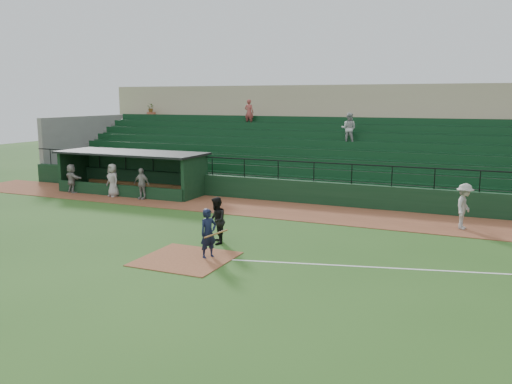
% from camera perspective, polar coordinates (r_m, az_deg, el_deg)
% --- Properties ---
extents(ground, '(90.00, 90.00, 0.00)m').
position_cam_1_polar(ground, '(19.63, -5.94, -6.34)').
color(ground, '#274E19').
rests_on(ground, ground).
extents(warning_track, '(40.00, 4.00, 0.03)m').
position_cam_1_polar(warning_track, '(26.66, 2.61, -1.92)').
color(warning_track, brown).
rests_on(warning_track, ground).
extents(home_plate_dirt, '(3.00, 3.00, 0.03)m').
position_cam_1_polar(home_plate_dirt, '(18.80, -7.46, -7.06)').
color(home_plate_dirt, brown).
rests_on(home_plate_dirt, ground).
extents(foul_line, '(17.49, 4.44, 0.01)m').
position_cam_1_polar(foul_line, '(18.42, 18.48, -7.90)').
color(foul_line, white).
rests_on(foul_line, ground).
extents(stadium_structure, '(38.00, 13.08, 6.40)m').
position_cam_1_polar(stadium_structure, '(34.26, 7.79, 4.51)').
color(stadium_structure, black).
rests_on(stadium_structure, ground).
extents(dugout, '(8.90, 3.20, 2.42)m').
position_cam_1_polar(dugout, '(32.48, -12.59, 2.35)').
color(dugout, black).
rests_on(dugout, ground).
extents(batter_at_plate, '(1.13, 0.76, 1.74)m').
position_cam_1_polar(batter_at_plate, '(18.66, -5.08, -4.41)').
color(batter_at_plate, black).
rests_on(batter_at_plate, ground).
extents(umpire, '(1.01, 1.09, 1.80)m').
position_cam_1_polar(umpire, '(20.45, -4.23, -3.05)').
color(umpire, black).
rests_on(umpire, ground).
extents(runner, '(0.94, 1.36, 1.94)m').
position_cam_1_polar(runner, '(24.20, 21.24, -1.43)').
color(runner, '#A09B96').
rests_on(runner, warning_track).
extents(dugout_player_a, '(1.02, 0.47, 1.71)m').
position_cam_1_polar(dugout_player_a, '(29.93, -12.06, 0.87)').
color(dugout_player_a, '#9E9993').
rests_on(dugout_player_a, warning_track).
extents(dugout_player_b, '(1.04, 0.84, 1.85)m').
position_cam_1_polar(dugout_player_b, '(31.11, -14.97, 1.22)').
color(dugout_player_b, '#A39D98').
rests_on(dugout_player_b, warning_track).
extents(dugout_player_c, '(1.64, 1.00, 1.69)m').
position_cam_1_polar(dugout_player_c, '(33.09, -18.99, 1.38)').
color(dugout_player_c, '#9E9994').
rests_on(dugout_player_c, warning_track).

